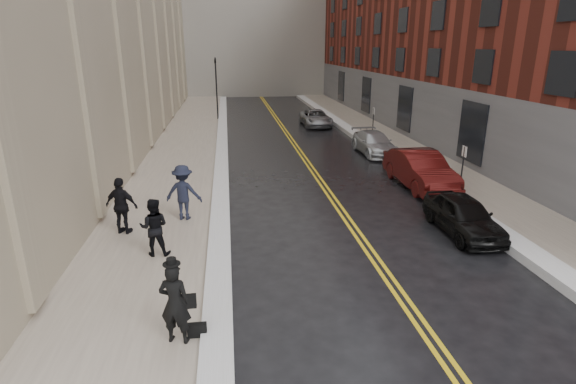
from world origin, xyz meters
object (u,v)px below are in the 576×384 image
object	(u,v)px
pedestrian_a	(154,227)
pedestrian_c	(122,206)
car_black	(463,215)
car_maroon	(420,169)
pedestrian_b	(183,192)
car_silver_near	(374,143)
pedestrian_main	(175,304)
car_silver_far	(316,118)

from	to	relation	value
pedestrian_a	pedestrian_c	xyz separation A→B (m)	(-1.30, 1.81, 0.08)
car_black	pedestrian_a	bearing A→B (deg)	-176.00
car_maroon	pedestrian_a	size ratio (longest dim) A/B	2.80
car_black	pedestrian_b	xyz separation A→B (m)	(-9.55, 2.27, 0.50)
car_silver_near	car_maroon	bearing A→B (deg)	-91.52
pedestrian_main	pedestrian_a	xyz separation A→B (m)	(-1.06, 4.38, -0.03)
car_black	pedestrian_main	xyz separation A→B (m)	(-9.11, -4.99, 0.41)
pedestrian_main	car_black	bearing A→B (deg)	-136.87
car_maroon	pedestrian_main	world-z (taller)	pedestrian_main
car_silver_near	car_silver_far	world-z (taller)	car_silver_near
car_silver_far	pedestrian_c	size ratio (longest dim) A/B	2.37
car_silver_far	pedestrian_main	size ratio (longest dim) A/B	2.51
car_maroon	pedestrian_a	xyz separation A→B (m)	(-10.88, -5.90, 0.22)
pedestrian_main	pedestrian_a	bearing A→B (deg)	-61.99
car_silver_near	pedestrian_a	distance (m)	16.60
car_black	car_silver_near	xyz separation A→B (m)	(0.72, 11.91, -0.01)
pedestrian_main	pedestrian_c	world-z (taller)	pedestrian_c
car_silver_far	pedestrian_a	bearing A→B (deg)	-112.31
car_silver_near	pedestrian_main	xyz separation A→B (m)	(-9.82, -16.90, 0.42)
car_maroon	pedestrian_a	distance (m)	12.38
car_maroon	pedestrian_c	xyz separation A→B (m)	(-12.17, -4.09, 0.30)
pedestrian_main	pedestrian_a	size ratio (longest dim) A/B	1.03
car_silver_far	car_black	bearing A→B (deg)	-87.54
pedestrian_a	pedestrian_c	size ratio (longest dim) A/B	0.92
car_silver_near	car_silver_far	distance (m)	10.06
pedestrian_b	pedestrian_c	size ratio (longest dim) A/B	1.04
car_silver_far	pedestrian_b	bearing A→B (deg)	-113.72
car_maroon	car_silver_near	distance (m)	6.63
car_silver_near	pedestrian_a	world-z (taller)	pedestrian_a
car_black	pedestrian_b	world-z (taller)	pedestrian_b
car_silver_near	pedestrian_b	world-z (taller)	pedestrian_b
car_silver_far	pedestrian_c	bearing A→B (deg)	-116.98
car_maroon	pedestrian_c	world-z (taller)	pedestrian_c
car_black	car_silver_near	size ratio (longest dim) A/B	0.87
car_silver_far	pedestrian_main	distance (m)	28.07
pedestrian_c	pedestrian_b	bearing A→B (deg)	-130.32
pedestrian_a	pedestrian_b	xyz separation A→B (m)	(0.62, 2.88, 0.12)
car_black	pedestrian_main	size ratio (longest dim) A/B	2.10
car_silver_far	pedestrian_b	distance (m)	21.42
pedestrian_c	pedestrian_a	bearing A→B (deg)	146.06
car_maroon	car_silver_far	xyz separation A→B (m)	(-1.59, 16.56, -0.18)
pedestrian_c	pedestrian_main	bearing A→B (deg)	131.33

